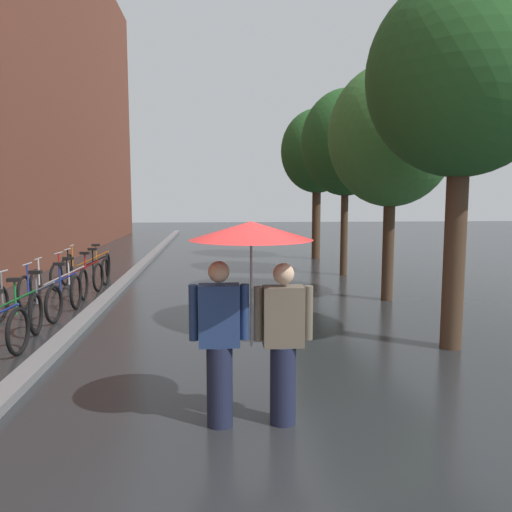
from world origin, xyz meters
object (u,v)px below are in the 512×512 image
Objects in this scene: parked_bicycle_2 at (26,303)px; parked_bicycle_7 at (89,265)px; couple_under_umbrella at (251,286)px; parked_bicycle_6 at (85,271)px; parked_bicycle_3 at (50,291)px; parked_bicycle_4 at (60,284)px; street_tree_3 at (317,152)px; parked_bicycle_5 at (77,276)px; street_tree_0 at (462,78)px; street_tree_1 at (392,136)px; parked_bicycle_1 at (3,314)px; street_tree_2 at (346,143)px.

parked_bicycle_7 is (-0.09, 5.04, 0.00)m from parked_bicycle_2.
parked_bicycle_6 is at bearing 113.67° from couple_under_umbrella.
parked_bicycle_4 is at bearing 95.22° from parked_bicycle_3.
couple_under_umbrella reaches higher than parked_bicycle_6.
parked_bicycle_7 is at bearing -151.03° from street_tree_3.
parked_bicycle_5 is 1.99m from parked_bicycle_7.
parked_bicycle_7 is at bearing 134.56° from street_tree_0.
street_tree_1 reaches higher than parked_bicycle_2.
street_tree_0 reaches higher than parked_bicycle_6.
couple_under_umbrella is at bearing -43.08° from parked_bicycle_1.
parked_bicycle_5 is (0.10, 1.05, 0.00)m from parked_bicycle_4.
street_tree_0 is 4.92× the size of parked_bicycle_3.
parked_bicycle_1 is 5.32m from couple_under_umbrella.
street_tree_1 is 4.54× the size of parked_bicycle_1.
street_tree_2 is 9.92m from parked_bicycle_1.
street_tree_0 is 4.70× the size of parked_bicycle_5.
street_tree_2 reaches higher than parked_bicycle_7.
street_tree_3 is 9.78m from parked_bicycle_5.
street_tree_2 is 4.65× the size of parked_bicycle_7.
street_tree_1 is 0.96× the size of street_tree_2.
street_tree_3 is at bearing 90.59° from street_tree_2.
parked_bicycle_2 is (-7.07, -9.01, -3.46)m from street_tree_3.
street_tree_0 is at bearing -16.75° from parked_bicycle_2.
street_tree_1 is at bearing 11.77° from parked_bicycle_2.
parked_bicycle_3 is (-6.85, 3.19, -3.57)m from street_tree_0.
parked_bicycle_7 is (-0.03, 5.91, 0.00)m from parked_bicycle_1.
parked_bicycle_7 is (-0.16, 1.08, 0.00)m from parked_bicycle_6.
street_tree_3 is at bearing 76.15° from couple_under_umbrella.
couple_under_umbrella reaches higher than parked_bicycle_3.
street_tree_1 reaches higher than parked_bicycle_3.
parked_bicycle_2 is at bearing -168.23° from street_tree_1.
street_tree_2 is 4.57× the size of parked_bicycle_5.
parked_bicycle_2 is at bearing -128.12° from street_tree_3.
parked_bicycle_6 is (-0.01, 2.86, 0.00)m from parked_bicycle_3.
street_tree_2 reaches higher than parked_bicycle_2.
parked_bicycle_2 is at bearing -90.11° from parked_bicycle_4.
street_tree_3 is at bearing 35.80° from parked_bicycle_6.
street_tree_0 is 11.09m from street_tree_3.
street_tree_0 is 7.20m from street_tree_2.
street_tree_1 is at bearing -19.22° from parked_bicycle_6.
street_tree_1 is at bearing 86.29° from street_tree_0.
street_tree_3 is 11.96m from parked_bicycle_2.
street_tree_2 is at bearing 88.64° from street_tree_0.
parked_bicycle_2 is at bearing -92.01° from parked_bicycle_5.
street_tree_0 is 1.01× the size of street_tree_3.
street_tree_3 reaches higher than parked_bicycle_7.
street_tree_0 is at bearing -30.63° from parked_bicycle_4.
parked_bicycle_2 is 0.57× the size of couple_under_umbrella.
couple_under_umbrella is at bearing -64.05° from parked_bicycle_5.
street_tree_1 reaches higher than parked_bicycle_6.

